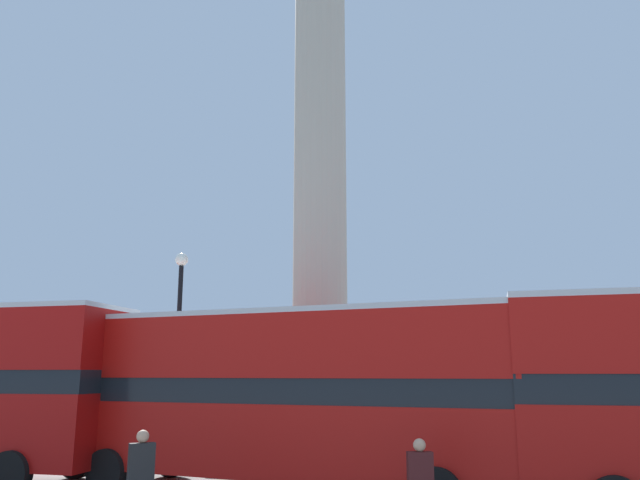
{
  "coord_description": "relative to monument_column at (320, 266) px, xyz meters",
  "views": [
    {
      "loc": [
        6.57,
        -19.37,
        2.71
      ],
      "look_at": [
        0.0,
        0.0,
        7.1
      ],
      "focal_mm": 35.0,
      "sensor_mm": 36.0,
      "label": 1
    }
  ],
  "objects": [
    {
      "name": "pedestrian_by_plinth",
      "position": [
        -0.22,
        -9.29,
        -5.26
      ],
      "size": [
        0.44,
        0.45,
        1.72
      ],
      "rotation": [
        0.0,
        0.0,
        0.82
      ],
      "color": "#192347",
      "rests_on": "ground_plane"
    },
    {
      "name": "ground_plane",
      "position": [
        0.0,
        0.0,
        -6.22
      ],
      "size": [
        200.0,
        200.0,
        0.0
      ],
      "primitive_type": "plane",
      "color": "gray"
    },
    {
      "name": "monument_column",
      "position": [
        0.0,
        0.0,
        0.0
      ],
      "size": [
        5.4,
        5.4,
        19.58
      ],
      "color": "#ADA593",
      "rests_on": "ground_plane"
    },
    {
      "name": "bus_c",
      "position": [
        0.89,
        -5.42,
        -3.92
      ],
      "size": [
        11.13,
        3.36,
        4.15
      ],
      "rotation": [
        0.0,
        0.0,
        -0.06
      ],
      "color": "#B7140F",
      "rests_on": "ground_plane"
    },
    {
      "name": "street_lamp",
      "position": [
        -3.38,
        -3.1,
        -2.88
      ],
      "size": [
        0.39,
        0.39,
        6.3
      ],
      "color": "black",
      "rests_on": "ground_plane"
    }
  ]
}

